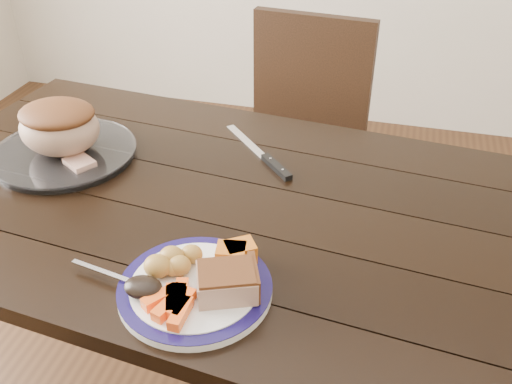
% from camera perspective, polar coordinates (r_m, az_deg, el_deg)
% --- Properties ---
extents(dining_table, '(1.68, 1.06, 0.75)m').
position_cam_1_polar(dining_table, '(1.35, -3.07, -4.08)').
color(dining_table, black).
rests_on(dining_table, ground).
extents(chair_far, '(0.46, 0.47, 0.93)m').
position_cam_1_polar(chair_far, '(2.02, 4.40, 5.30)').
color(chair_far, black).
rests_on(chair_far, ground).
extents(dinner_plate, '(0.28, 0.28, 0.02)m').
position_cam_1_polar(dinner_plate, '(1.07, -6.09, -9.63)').
color(dinner_plate, white).
rests_on(dinner_plate, dining_table).
extents(plate_rim, '(0.28, 0.28, 0.02)m').
position_cam_1_polar(plate_rim, '(1.06, -6.12, -9.30)').
color(plate_rim, '#140D43').
rests_on(plate_rim, dinner_plate).
extents(serving_platter, '(0.35, 0.35, 0.02)m').
position_cam_1_polar(serving_platter, '(1.53, -18.54, 3.61)').
color(serving_platter, white).
rests_on(serving_platter, dining_table).
extents(pork_slice, '(0.13, 0.12, 0.05)m').
position_cam_1_polar(pork_slice, '(1.02, -2.95, -9.05)').
color(pork_slice, tan).
rests_on(pork_slice, dinner_plate).
extents(roasted_potatoes, '(0.09, 0.09, 0.04)m').
position_cam_1_polar(roasted_potatoes, '(1.08, -8.35, -6.92)').
color(roasted_potatoes, gold).
rests_on(roasted_potatoes, dinner_plate).
extents(carrot_batons, '(0.09, 0.11, 0.02)m').
position_cam_1_polar(carrot_batons, '(1.01, -8.15, -10.86)').
color(carrot_batons, '#FF5A15').
rests_on(carrot_batons, dinner_plate).
extents(pumpkin_wedges, '(0.08, 0.07, 0.04)m').
position_cam_1_polar(pumpkin_wedges, '(1.09, -2.04, -6.16)').
color(pumpkin_wedges, orange).
rests_on(pumpkin_wedges, dinner_plate).
extents(dark_mushroom, '(0.07, 0.05, 0.03)m').
position_cam_1_polar(dark_mushroom, '(1.04, -11.21, -9.33)').
color(dark_mushroom, black).
rests_on(dark_mushroom, dinner_plate).
extents(fork, '(0.18, 0.05, 0.00)m').
position_cam_1_polar(fork, '(1.10, -13.71, -8.30)').
color(fork, silver).
rests_on(fork, dinner_plate).
extents(roast_joint, '(0.20, 0.17, 0.13)m').
position_cam_1_polar(roast_joint, '(1.50, -19.04, 6.03)').
color(roast_joint, tan).
rests_on(roast_joint, serving_platter).
extents(cut_slice, '(0.09, 0.08, 0.02)m').
position_cam_1_polar(cut_slice, '(1.45, -17.22, 2.78)').
color(cut_slice, tan).
rests_on(cut_slice, serving_platter).
extents(carving_knife, '(0.23, 0.25, 0.01)m').
position_cam_1_polar(carving_knife, '(1.43, 1.26, 3.21)').
color(carving_knife, silver).
rests_on(carving_knife, dining_table).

